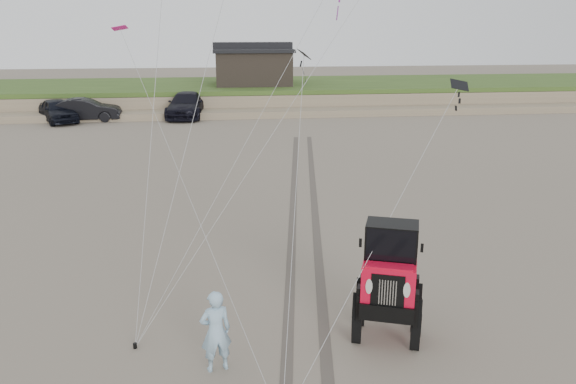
% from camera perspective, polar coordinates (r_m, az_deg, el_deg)
% --- Properties ---
extents(ground, '(160.00, 160.00, 0.00)m').
position_cam_1_polar(ground, '(11.82, -2.48, -16.60)').
color(ground, '#6B6054').
rests_on(ground, ground).
extents(dune_ridge, '(160.00, 14.25, 1.73)m').
position_cam_1_polar(dune_ridge, '(47.70, -6.00, 9.80)').
color(dune_ridge, '#7A6B54').
rests_on(dune_ridge, ground).
extents(cabin, '(6.40, 5.40, 3.35)m').
position_cam_1_polar(cabin, '(47.04, -3.59, 12.71)').
color(cabin, black).
rests_on(cabin, dune_ridge).
extents(truck_a, '(3.85, 5.02, 1.60)m').
position_cam_1_polar(truck_a, '(41.92, -22.34, 7.67)').
color(truck_a, black).
rests_on(truck_a, ground).
extents(truck_b, '(4.86, 1.89, 1.58)m').
position_cam_1_polar(truck_b, '(41.64, -19.90, 7.86)').
color(truck_b, black).
rests_on(truck_b, ground).
extents(truck_c, '(3.03, 6.21, 1.74)m').
position_cam_1_polar(truck_c, '(41.71, -10.24, 8.71)').
color(truck_c, black).
rests_on(truck_c, ground).
extents(jeep, '(4.09, 5.98, 2.05)m').
position_cam_1_polar(jeep, '(12.17, 10.15, -10.24)').
color(jeep, red).
rests_on(jeep, ground).
extents(man, '(0.69, 0.54, 1.68)m').
position_cam_1_polar(man, '(11.16, -7.36, -13.84)').
color(man, '#84B6CD').
rests_on(man, ground).
extents(stake_main, '(0.08, 0.08, 0.12)m').
position_cam_1_polar(stake_main, '(12.52, -15.28, -14.83)').
color(stake_main, black).
rests_on(stake_main, ground).
extents(tire_tracks, '(5.22, 29.74, 0.01)m').
position_cam_1_polar(tire_tracks, '(19.18, 1.65, -3.05)').
color(tire_tracks, '#4C443D').
rests_on(tire_tracks, ground).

